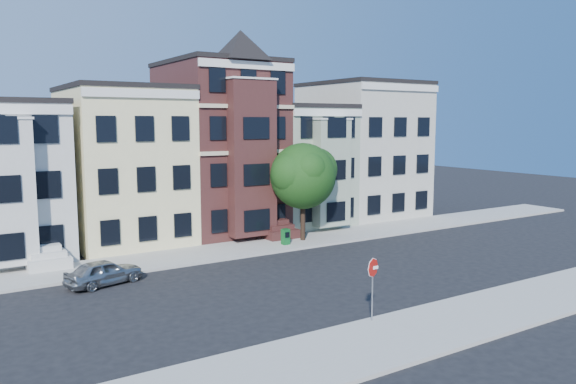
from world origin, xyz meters
TOP-DOWN VIEW (x-y plane):
  - ground at (0.00, 0.00)m, footprint 120.00×120.00m
  - far_sidewalk at (0.00, 8.00)m, footprint 60.00×4.00m
  - near_sidewalk at (0.00, -8.00)m, footprint 60.00×4.00m
  - house_yellow at (-7.00, 14.50)m, footprint 7.00×9.00m
  - house_brown at (0.00, 14.50)m, footprint 7.00×9.00m
  - house_green at (6.50, 14.50)m, footprint 6.00×9.00m
  - house_cream at (13.50, 14.50)m, footprint 8.00×9.00m
  - street_tree at (2.87, 7.84)m, footprint 9.04×9.04m
  - parked_car at (-10.92, 4.92)m, footprint 4.05×2.44m
  - newspaper_box at (1.17, 7.30)m, footprint 0.49×0.44m
  - stop_sign at (-3.34, -6.30)m, footprint 0.79×0.13m

SIDE VIEW (x-z plane):
  - ground at x=0.00m, z-range 0.00..0.00m
  - far_sidewalk at x=0.00m, z-range 0.00..0.15m
  - near_sidewalk at x=0.00m, z-range 0.00..0.15m
  - parked_car at x=-10.92m, z-range 0.00..1.29m
  - newspaper_box at x=1.17m, z-range 0.15..1.16m
  - stop_sign at x=-3.34m, z-range 0.15..3.03m
  - street_tree at x=2.87m, z-range 0.15..8.15m
  - house_green at x=6.50m, z-range 0.00..9.00m
  - house_yellow at x=-7.00m, z-range 0.00..10.00m
  - house_cream at x=13.50m, z-range 0.00..11.00m
  - house_brown at x=0.00m, z-range 0.00..12.00m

